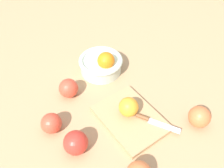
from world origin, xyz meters
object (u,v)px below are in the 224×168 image
at_px(cutting_board, 130,119).
at_px(bowl, 102,64).
at_px(knife, 152,121).
at_px(apple_back_right, 199,117).
at_px(orange_on_board, 129,107).
at_px(apple_front_right_2, 76,143).
at_px(apple_front_left_2, 69,88).
at_px(apple_front_left, 51,123).

bearing_deg(cutting_board, bowl, 165.61).
height_order(knife, apple_back_right, apple_back_right).
height_order(bowl, cutting_board, bowl).
height_order(orange_on_board, apple_front_right_2, orange_on_board).
height_order(cutting_board, apple_back_right, apple_back_right).
height_order(bowl, apple_back_right, bowl).
height_order(knife, apple_front_right_2, apple_front_right_2).
xyz_separation_m(bowl, apple_front_right_2, (0.25, -0.28, -0.00)).
height_order(orange_on_board, apple_front_left_2, orange_on_board).
relative_size(cutting_board, knife, 1.67).
height_order(cutting_board, apple_front_left_2, apple_front_left_2).
height_order(cutting_board, apple_front_right_2, apple_front_right_2).
bearing_deg(apple_front_left, apple_back_right, 55.42).
xyz_separation_m(bowl, apple_front_left, (0.13, -0.30, -0.01)).
xyz_separation_m(cutting_board, apple_front_right_2, (-0.02, -0.21, 0.03)).
relative_size(bowl, apple_back_right, 2.38).
height_order(cutting_board, orange_on_board, orange_on_board).
xyz_separation_m(knife, apple_front_right_2, (-0.07, -0.25, 0.02)).
bearing_deg(bowl, apple_front_right_2, -48.14).
distance_m(bowl, knife, 0.32).
distance_m(cutting_board, apple_front_left, 0.27).
relative_size(apple_front_right_2, apple_front_left_2, 1.07).
bearing_deg(apple_front_left, apple_front_left_2, 128.76).
bearing_deg(orange_on_board, apple_front_left_2, -152.21).
bearing_deg(apple_front_left_2, apple_front_right_2, -25.24).
bearing_deg(knife, cutting_board, -142.29).
xyz_separation_m(apple_back_right, apple_front_left_2, (-0.38, -0.28, -0.00)).
distance_m(bowl, cutting_board, 0.27).
relative_size(cutting_board, apple_front_left, 3.49).
xyz_separation_m(cutting_board, apple_back_right, (0.15, 0.17, 0.03)).
bearing_deg(knife, apple_front_right_2, -106.28).
xyz_separation_m(orange_on_board, apple_front_right_2, (0.00, -0.21, -0.01)).
bearing_deg(knife, apple_back_right, 54.30).
distance_m(cutting_board, orange_on_board, 0.05).
xyz_separation_m(cutting_board, apple_front_left, (-0.13, -0.23, 0.03)).
distance_m(knife, apple_front_right_2, 0.26).
distance_m(knife, apple_back_right, 0.16).
bearing_deg(cutting_board, apple_back_right, 49.09).
distance_m(apple_front_left, apple_back_right, 0.49).
bearing_deg(orange_on_board, apple_front_left, -115.21).
bearing_deg(bowl, apple_front_left_2, -79.27).
xyz_separation_m(knife, apple_back_right, (0.09, 0.13, 0.02)).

